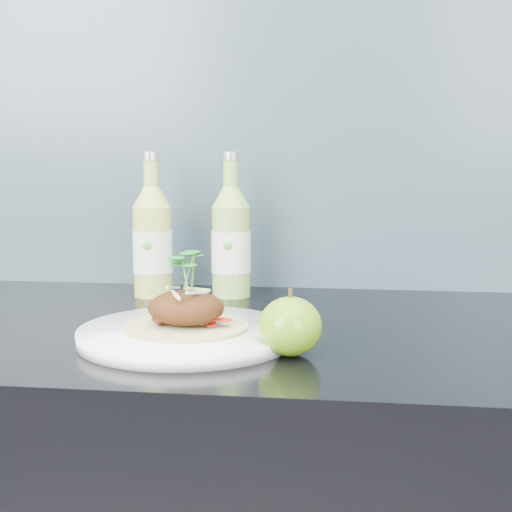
{
  "coord_description": "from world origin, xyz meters",
  "views": [
    {
      "loc": [
        0.19,
        0.75,
        1.13
      ],
      "look_at": [
        0.07,
        1.66,
        1.0
      ],
      "focal_mm": 50.0,
      "sensor_mm": 36.0,
      "label": 1
    }
  ],
  "objects_px": {
    "dinner_plate": "(186,334)",
    "cider_bottle_left": "(152,242)",
    "cider_bottle_right": "(231,242)",
    "green_apple": "(290,326)"
  },
  "relations": [
    {
      "from": "dinner_plate",
      "to": "cider_bottle_left",
      "type": "xyz_separation_m",
      "value": [
        -0.12,
        0.27,
        0.08
      ]
    },
    {
      "from": "cider_bottle_left",
      "to": "cider_bottle_right",
      "type": "xyz_separation_m",
      "value": [
        0.13,
        0.02,
        0.0
      ]
    },
    {
      "from": "dinner_plate",
      "to": "cider_bottle_left",
      "type": "height_order",
      "value": "cider_bottle_left"
    },
    {
      "from": "green_apple",
      "to": "cider_bottle_left",
      "type": "xyz_separation_m",
      "value": [
        -0.25,
        0.33,
        0.06
      ]
    },
    {
      "from": "green_apple",
      "to": "cider_bottle_right",
      "type": "relative_size",
      "value": 0.35
    },
    {
      "from": "cider_bottle_left",
      "to": "cider_bottle_right",
      "type": "height_order",
      "value": "same"
    },
    {
      "from": "dinner_plate",
      "to": "green_apple",
      "type": "bearing_deg",
      "value": -20.63
    },
    {
      "from": "green_apple",
      "to": "cider_bottle_left",
      "type": "distance_m",
      "value": 0.42
    },
    {
      "from": "dinner_plate",
      "to": "cider_bottle_right",
      "type": "bearing_deg",
      "value": 88.33
    },
    {
      "from": "cider_bottle_left",
      "to": "cider_bottle_right",
      "type": "relative_size",
      "value": 1.0
    }
  ]
}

